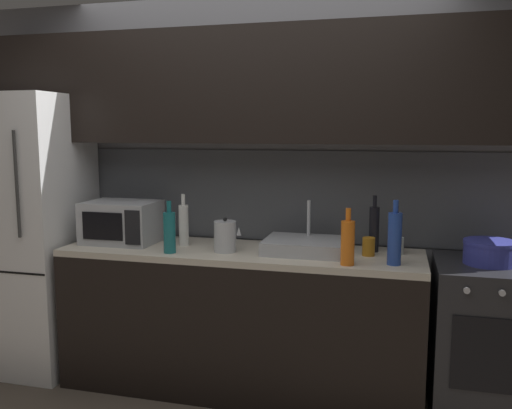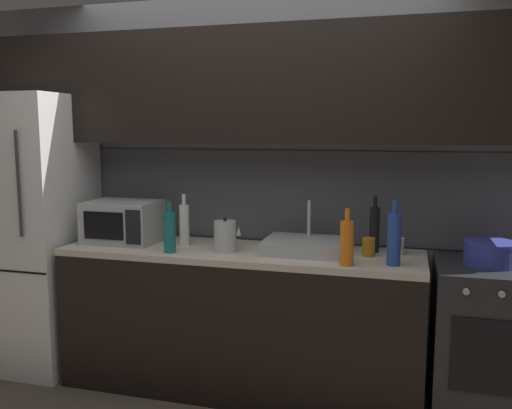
% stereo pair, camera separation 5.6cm
% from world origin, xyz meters
% --- Properties ---
extents(back_wall, '(3.96, 0.44, 2.50)m').
position_xyz_m(back_wall, '(0.00, 1.20, 1.55)').
color(back_wall, slate).
rests_on(back_wall, ground).
extents(counter_run, '(2.22, 0.60, 0.90)m').
position_xyz_m(counter_run, '(0.00, 0.90, 0.45)').
color(counter_run, black).
rests_on(counter_run, ground).
extents(refrigerator, '(0.68, 0.69, 1.87)m').
position_xyz_m(refrigerator, '(-1.49, 0.90, 0.93)').
color(refrigerator, white).
rests_on(refrigerator, ground).
extents(oven_range, '(0.60, 0.62, 0.90)m').
position_xyz_m(oven_range, '(1.45, 0.90, 0.45)').
color(oven_range, '#232326').
rests_on(oven_range, ground).
extents(microwave, '(0.46, 0.35, 0.27)m').
position_xyz_m(microwave, '(-0.81, 0.92, 1.04)').
color(microwave, '#A8AAAF').
rests_on(microwave, counter_run).
extents(sink_basin, '(0.48, 0.38, 0.30)m').
position_xyz_m(sink_basin, '(0.40, 0.93, 0.94)').
color(sink_basin, '#ADAFB5').
rests_on(sink_basin, counter_run).
extents(kettle, '(0.17, 0.13, 0.21)m').
position_xyz_m(kettle, '(-0.07, 0.82, 0.99)').
color(kettle, '#B7BABF').
rests_on(kettle, counter_run).
extents(wine_bottle_dark, '(0.06, 0.06, 0.34)m').
position_xyz_m(wine_bottle_dark, '(0.80, 1.06, 1.04)').
color(wine_bottle_dark, black).
rests_on(wine_bottle_dark, counter_run).
extents(wine_bottle_teal, '(0.07, 0.07, 0.32)m').
position_xyz_m(wine_bottle_teal, '(-0.38, 0.71, 1.03)').
color(wine_bottle_teal, '#19666B').
rests_on(wine_bottle_teal, counter_run).
extents(wine_bottle_blue, '(0.08, 0.08, 0.36)m').
position_xyz_m(wine_bottle_blue, '(0.92, 0.75, 1.05)').
color(wine_bottle_blue, '#234299').
rests_on(wine_bottle_blue, counter_run).
extents(wine_bottle_white, '(0.06, 0.06, 0.33)m').
position_xyz_m(wine_bottle_white, '(-0.38, 0.93, 1.04)').
color(wine_bottle_white, silver).
rests_on(wine_bottle_white, counter_run).
extents(wine_bottle_orange, '(0.08, 0.08, 0.31)m').
position_xyz_m(wine_bottle_orange, '(0.68, 0.68, 1.03)').
color(wine_bottle_orange, orange).
rests_on(wine_bottle_orange, counter_run).
extents(mug_amber, '(0.07, 0.07, 0.11)m').
position_xyz_m(mug_amber, '(0.78, 0.94, 0.95)').
color(mug_amber, '#B27019').
rests_on(mug_amber, counter_run).
extents(mug_clear, '(0.07, 0.07, 0.10)m').
position_xyz_m(mug_clear, '(0.94, 1.03, 0.95)').
color(mug_clear, silver).
rests_on(mug_clear, counter_run).
extents(cooking_pot, '(0.28, 0.28, 0.13)m').
position_xyz_m(cooking_pot, '(1.43, 0.90, 0.97)').
color(cooking_pot, '#333899').
rests_on(cooking_pot, oven_range).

